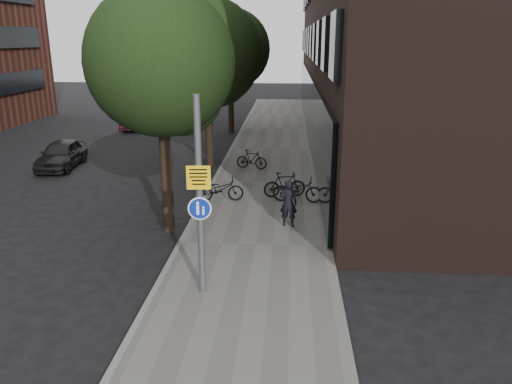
# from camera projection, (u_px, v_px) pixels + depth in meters

# --- Properties ---
(ground) EXTENTS (120.00, 120.00, 0.00)m
(ground) POSITION_uv_depth(u_px,v_px,m) (235.00, 305.00, 11.60)
(ground) COLOR black
(ground) RESTS_ON ground
(sidewalk) EXTENTS (4.50, 60.00, 0.12)m
(sidewalk) POSITION_uv_depth(u_px,v_px,m) (266.00, 183.00, 21.10)
(sidewalk) COLOR #63605B
(sidewalk) RESTS_ON ground
(curb_edge) EXTENTS (0.15, 60.00, 0.13)m
(curb_edge) POSITION_uv_depth(u_px,v_px,m) (213.00, 182.00, 21.24)
(curb_edge) COLOR slate
(curb_edge) RESTS_ON ground
(street_tree_near) EXTENTS (4.40, 4.40, 7.50)m
(street_tree_near) POSITION_uv_depth(u_px,v_px,m) (164.00, 68.00, 14.68)
(street_tree_near) COLOR black
(street_tree_near) RESTS_ON ground
(street_tree_mid) EXTENTS (5.00, 5.00, 7.80)m
(street_tree_mid) POSITION_uv_depth(u_px,v_px,m) (209.00, 57.00, 22.78)
(street_tree_mid) COLOR black
(street_tree_mid) RESTS_ON ground
(street_tree_far) EXTENTS (5.00, 5.00, 7.80)m
(street_tree_far) POSITION_uv_depth(u_px,v_px,m) (232.00, 52.00, 31.36)
(street_tree_far) COLOR black
(street_tree_far) RESTS_ON ground
(signpost) EXTENTS (0.54, 0.16, 4.68)m
(signpost) POSITION_uv_depth(u_px,v_px,m) (200.00, 198.00, 11.30)
(signpost) COLOR #595B5E
(signpost) RESTS_ON sidewalk
(pedestrian) EXTENTS (0.61, 0.45, 1.55)m
(pedestrian) POSITION_uv_depth(u_px,v_px,m) (288.00, 203.00, 15.96)
(pedestrian) COLOR black
(pedestrian) RESTS_ON sidewalk
(parked_bike_facade_near) EXTENTS (1.87, 0.79, 0.96)m
(parked_bike_facade_near) POSITION_uv_depth(u_px,v_px,m) (297.00, 189.00, 18.41)
(parked_bike_facade_near) COLOR black
(parked_bike_facade_near) RESTS_ON sidewalk
(parked_bike_facade_far) EXTENTS (1.68, 0.79, 0.97)m
(parked_bike_facade_far) POSITION_uv_depth(u_px,v_px,m) (285.00, 184.00, 19.01)
(parked_bike_facade_far) COLOR black
(parked_bike_facade_far) RESTS_ON sidewalk
(parked_bike_curb_near) EXTENTS (1.81, 0.89, 0.91)m
(parked_bike_curb_near) POSITION_uv_depth(u_px,v_px,m) (220.00, 189.00, 18.52)
(parked_bike_curb_near) COLOR black
(parked_bike_curb_near) RESTS_ON sidewalk
(parked_bike_curb_far) EXTENTS (1.53, 0.77, 0.89)m
(parked_bike_curb_far) POSITION_uv_depth(u_px,v_px,m) (252.00, 159.00, 23.14)
(parked_bike_curb_far) COLOR black
(parked_bike_curb_far) RESTS_ON sidewalk
(parked_car_near) EXTENTS (1.84, 3.97, 1.32)m
(parked_car_near) POSITION_uv_depth(u_px,v_px,m) (61.00, 154.00, 23.74)
(parked_car_near) COLOR black
(parked_car_near) RESTS_ON ground
(parked_car_mid) EXTENTS (1.47, 3.76, 1.22)m
(parked_car_mid) POSITION_uv_depth(u_px,v_px,m) (138.00, 120.00, 33.96)
(parked_car_mid) COLOR #551823
(parked_car_mid) RESTS_ON ground
(parked_car_far) EXTENTS (1.73, 4.20, 1.21)m
(parked_car_far) POSITION_uv_depth(u_px,v_px,m) (171.00, 106.00, 41.04)
(parked_car_far) COLOR #1C2032
(parked_car_far) RESTS_ON ground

